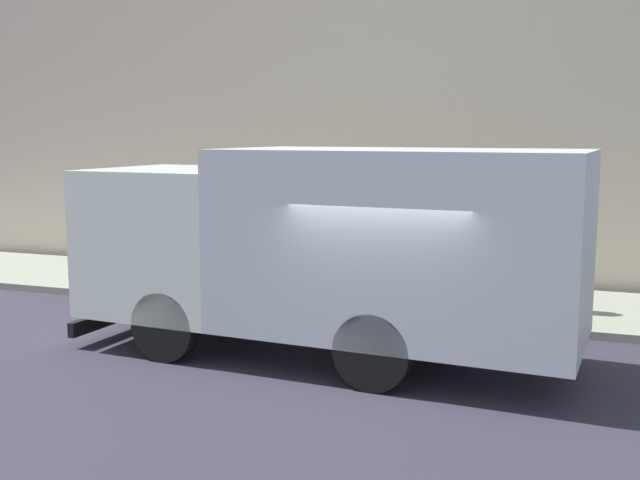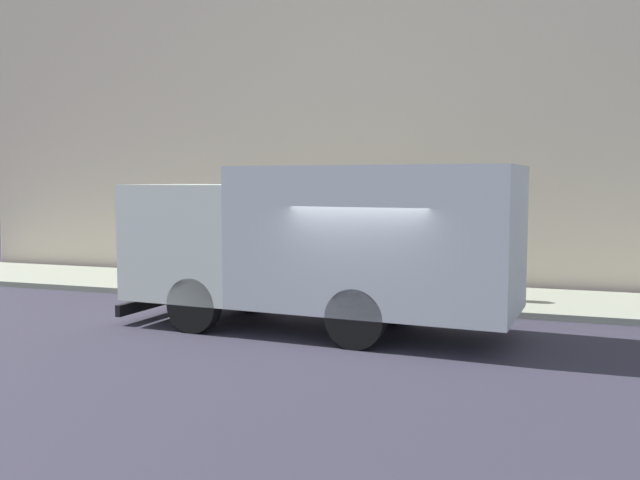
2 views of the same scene
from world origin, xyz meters
name	(u,v)px [view 2 (image 2 of 2)]	position (x,y,z in m)	size (l,w,h in m)	color
ground	(368,341)	(0.00, 0.00, 0.00)	(80.00, 80.00, 0.00)	#312E3D
sidewalk	(417,296)	(4.78, 0.00, 0.07)	(3.57, 30.00, 0.15)	#969C89
building_facade	(436,89)	(7.07, 0.00, 5.46)	(0.50, 30.00, 10.91)	beige
large_utility_truck	(321,240)	(0.60, 1.12, 1.79)	(3.14, 7.95, 3.22)	white
pedestrian_walking	(416,253)	(5.66, 0.22, 1.07)	(0.36, 0.36, 1.73)	#433B47
pedestrian_standing	(479,259)	(4.41, -1.54, 1.10)	(0.41, 0.41, 1.81)	#403B4F
traffic_cone_orange	(198,276)	(3.63, 5.53, 0.46)	(0.45, 0.45, 0.64)	orange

